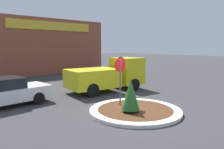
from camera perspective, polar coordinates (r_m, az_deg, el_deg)
ground_plane at (r=10.35m, az=6.06°, el=-9.73°), size 120.00×120.00×0.00m
traffic_island at (r=10.33m, az=6.06°, el=-9.33°), size 4.24×4.24×0.15m
stop_sign at (r=10.62m, az=2.17°, el=0.59°), size 0.74×0.07×2.55m
island_shrub at (r=9.66m, az=4.90°, el=-5.25°), size 0.80×0.80×1.46m
utility_truck at (r=14.83m, az=-0.93°, el=-0.14°), size 5.51×2.82×2.21m
storefront_building at (r=26.93m, az=-18.11°, el=6.97°), size 13.32×6.07×5.95m
parked_sedan_white at (r=12.31m, az=-26.48°, el=-4.18°), size 4.53×2.11×1.46m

